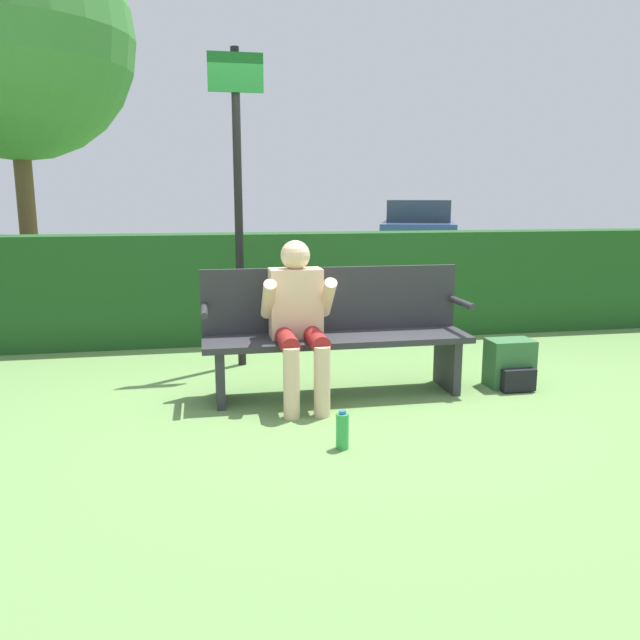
{
  "coord_description": "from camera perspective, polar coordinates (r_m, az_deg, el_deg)",
  "views": [
    {
      "loc": [
        -0.96,
        -4.36,
        1.44
      ],
      "look_at": [
        -0.15,
        -0.1,
        0.59
      ],
      "focal_mm": 35.0,
      "sensor_mm": 36.0,
      "label": 1
    }
  ],
  "objects": [
    {
      "name": "signpost",
      "position": [
        5.36,
        -7.51,
        12.08
      ],
      "size": [
        0.45,
        0.09,
        2.64
      ],
      "color": "black",
      "rests_on": "ground"
    },
    {
      "name": "hedge_back",
      "position": [
        6.44,
        -2.08,
        3.1
      ],
      "size": [
        12.0,
        0.44,
        1.09
      ],
      "color": "#1E4C1E",
      "rests_on": "ground"
    },
    {
      "name": "person_seated",
      "position": [
        4.41,
        -2.0,
        0.52
      ],
      "size": [
        0.51,
        0.65,
        1.15
      ],
      "color": "beige",
      "rests_on": "ground"
    },
    {
      "name": "ground_plane",
      "position": [
        4.69,
        1.58,
        -6.82
      ],
      "size": [
        40.0,
        40.0,
        0.0
      ],
      "primitive_type": "plane",
      "color": "#668E4C"
    },
    {
      "name": "parked_car",
      "position": [
        15.94,
        8.94,
        8.15
      ],
      "size": [
        2.87,
        4.17,
        1.39
      ],
      "rotation": [
        0.0,
        0.0,
        1.23
      ],
      "color": "#2D4784",
      "rests_on": "ground"
    },
    {
      "name": "tree",
      "position": [
        8.43,
        -26.38,
        22.12
      ],
      "size": [
        2.72,
        2.72,
        4.58
      ],
      "color": "brown",
      "rests_on": "ground"
    },
    {
      "name": "park_bench",
      "position": [
        4.64,
        1.42,
        -0.95
      ],
      "size": [
        1.96,
        0.46,
        0.93
      ],
      "color": "#2D2D33",
      "rests_on": "ground"
    },
    {
      "name": "water_bottle",
      "position": [
        3.7,
        2.06,
        -10.08
      ],
      "size": [
        0.08,
        0.08,
        0.23
      ],
      "color": "green",
      "rests_on": "ground"
    },
    {
      "name": "backpack",
      "position": [
        5.05,
        17.01,
        -3.93
      ],
      "size": [
        0.34,
        0.31,
        0.37
      ],
      "color": "#336638",
      "rests_on": "ground"
    }
  ]
}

